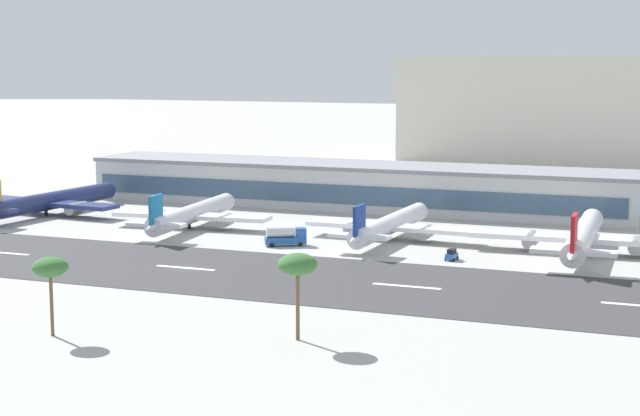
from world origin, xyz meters
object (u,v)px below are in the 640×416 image
object	(u,v)px
airliner_navy_tail_gate_2	(388,226)
distant_hotel_block	(572,111)
airliner_blue_tail_gate_1	(190,215)
palm_tree_2	(50,268)
airliner_red_tail_gate_3	(583,238)
terminal_building	(355,185)
service_fuel_truck_0	(286,236)
airliner_gold_tail_gate_0	(47,202)
palm_tree_1	(298,265)
service_baggage_tug_1	(452,255)

from	to	relation	value
airliner_navy_tail_gate_2	distant_hotel_block	bearing A→B (deg)	-2.91
distant_hotel_block	airliner_blue_tail_gate_1	bearing A→B (deg)	-108.47
distant_hotel_block	palm_tree_2	xyz separation A→B (m)	(-34.89, -269.64, -9.93)
distant_hotel_block	airliner_red_tail_gate_3	world-z (taller)	distant_hotel_block
terminal_building	distant_hotel_block	xyz separation A→B (m)	(37.16, 136.19, 13.79)
distant_hotel_block	service_fuel_truck_0	bearing A→B (deg)	-99.38
airliner_blue_tail_gate_1	airliner_navy_tail_gate_2	size ratio (longest dim) A/B	1.02
airliner_red_tail_gate_3	airliner_gold_tail_gate_0	bearing A→B (deg)	85.91
distant_hotel_block	palm_tree_1	bearing A→B (deg)	-90.49
airliner_blue_tail_gate_1	airliner_gold_tail_gate_0	bearing A→B (deg)	78.42
terminal_building	airliner_navy_tail_gate_2	xyz separation A→B (m)	(22.85, -43.81, -2.64)
distant_hotel_block	airliner_blue_tail_gate_1	size ratio (longest dim) A/B	2.62
airliner_navy_tail_gate_2	service_fuel_truck_0	size ratio (longest dim) A/B	5.42
distant_hotel_block	airliner_gold_tail_gate_0	xyz separation A→B (m)	(-103.40, -177.11, -16.18)
service_fuel_truck_0	palm_tree_1	size ratio (longest dim) A/B	0.72
airliner_gold_tail_gate_0	service_baggage_tug_1	bearing A→B (deg)	-95.09
airliner_red_tail_gate_3	distant_hotel_block	bearing A→B (deg)	6.22
service_fuel_truck_0	palm_tree_2	world-z (taller)	palm_tree_2
service_fuel_truck_0	airliner_navy_tail_gate_2	bearing A→B (deg)	7.89
palm_tree_1	palm_tree_2	distance (m)	34.29
airliner_navy_tail_gate_2	palm_tree_2	size ratio (longest dim) A/B	4.20
airliner_gold_tail_gate_0	airliner_blue_tail_gate_1	distance (m)	42.89
terminal_building	service_baggage_tug_1	world-z (taller)	terminal_building
airliner_blue_tail_gate_1	service_fuel_truck_0	world-z (taller)	airliner_blue_tail_gate_1
terminal_building	service_baggage_tug_1	xyz separation A→B (m)	(40.89, -60.26, -4.71)
airliner_blue_tail_gate_1	palm_tree_1	distance (m)	97.11
terminal_building	palm_tree_2	xyz separation A→B (m)	(2.27, -133.45, 3.86)
service_baggage_tug_1	airliner_blue_tail_gate_1	bearing A→B (deg)	83.81
airliner_blue_tail_gate_1	airliner_red_tail_gate_3	xyz separation A→B (m)	(87.20, 0.33, 0.26)
palm_tree_2	airliner_blue_tail_gate_1	bearing A→B (deg)	106.49
palm_tree_2	airliner_red_tail_gate_3	bearing A→B (deg)	55.11
palm_tree_1	palm_tree_2	xyz separation A→B (m)	(-32.65, -10.42, -0.81)
airliner_red_tail_gate_3	airliner_navy_tail_gate_2	bearing A→B (deg)	85.48
airliner_navy_tail_gate_2	service_baggage_tug_1	world-z (taller)	airliner_navy_tail_gate_2
terminal_building	airliner_gold_tail_gate_0	bearing A→B (deg)	-148.30
airliner_navy_tail_gate_2	airliner_red_tail_gate_3	bearing A→B (deg)	-90.85
service_fuel_truck_0	service_baggage_tug_1	bearing A→B (deg)	-34.34
palm_tree_1	palm_tree_2	bearing A→B (deg)	-162.30
airliner_red_tail_gate_3	service_fuel_truck_0	bearing A→B (deg)	99.72
terminal_building	distant_hotel_block	size ratio (longest dim) A/B	1.16
airliner_blue_tail_gate_1	airliner_red_tail_gate_3	distance (m)	87.20
airliner_blue_tail_gate_1	distant_hotel_block	bearing A→B (deg)	-23.37
distant_hotel_block	service_fuel_truck_0	distance (m)	197.33
terminal_building	airliner_red_tail_gate_3	distance (m)	78.24
airliner_red_tail_gate_3	service_baggage_tug_1	bearing A→B (deg)	120.91
terminal_building	airliner_navy_tail_gate_2	distance (m)	49.48
service_baggage_tug_1	palm_tree_2	size ratio (longest dim) A/B	0.30
distant_hotel_block	terminal_building	bearing A→B (deg)	-105.26
service_fuel_truck_0	palm_tree_2	bearing A→B (deg)	-122.47
airliner_gold_tail_gate_0	palm_tree_2	distance (m)	115.30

